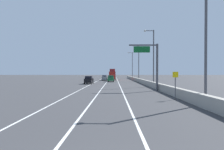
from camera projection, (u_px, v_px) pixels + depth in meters
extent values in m
plane|color=#38383A|center=(113.00, 81.00, 68.07)|extent=(320.00, 320.00, 0.00)
cube|color=silver|center=(96.00, 82.00, 59.13)|extent=(0.16, 130.00, 0.00)
cube|color=silver|center=(107.00, 82.00, 59.10)|extent=(0.16, 130.00, 0.00)
cube|color=silver|center=(118.00, 82.00, 59.06)|extent=(0.16, 130.00, 0.00)
cube|color=#9E998E|center=(146.00, 83.00, 43.99)|extent=(0.60, 120.00, 1.10)
cylinder|color=#47474C|center=(157.00, 67.00, 30.36)|extent=(0.36, 0.36, 7.50)
cube|color=#47474C|center=(143.00, 45.00, 30.33)|extent=(4.50, 0.20, 0.20)
cube|color=#0C5923|center=(142.00, 49.00, 30.22)|extent=(2.60, 0.10, 1.00)
cylinder|color=#4C4C51|center=(175.00, 88.00, 20.44)|extent=(0.10, 0.10, 2.40)
cube|color=yellow|center=(175.00, 75.00, 20.38)|extent=(0.60, 0.04, 0.60)
cylinder|color=#4C4C51|center=(206.00, 41.00, 17.31)|extent=(0.24, 0.24, 11.66)
cylinder|color=#4C4C51|center=(154.00, 58.00, 39.11)|extent=(0.24, 0.24, 11.66)
cube|color=#4C4C51|center=(149.00, 31.00, 39.04)|extent=(1.80, 0.12, 0.12)
sphere|color=beige|center=(145.00, 31.00, 39.05)|extent=(0.44, 0.44, 0.44)
cylinder|color=#4C4C51|center=(139.00, 63.00, 60.91)|extent=(0.24, 0.24, 11.66)
cube|color=#4C4C51|center=(136.00, 46.00, 60.84)|extent=(1.80, 0.12, 0.12)
sphere|color=beige|center=(133.00, 46.00, 60.85)|extent=(0.44, 0.44, 0.44)
cylinder|color=#4C4C51|center=(132.00, 66.00, 82.71)|extent=(0.24, 0.24, 11.66)
cube|color=#4C4C51|center=(130.00, 53.00, 82.64)|extent=(1.80, 0.12, 0.12)
sphere|color=beige|center=(128.00, 53.00, 82.65)|extent=(0.44, 0.44, 0.44)
cube|color=slate|center=(105.00, 78.00, 68.92)|extent=(1.78, 4.54, 1.06)
cube|color=#4D505A|center=(104.00, 76.00, 68.45)|extent=(1.56, 2.04, 0.60)
cylinder|color=black|center=(103.00, 79.00, 70.75)|extent=(0.22, 0.68, 0.68)
cylinder|color=black|center=(107.00, 79.00, 70.73)|extent=(0.22, 0.68, 0.68)
cylinder|color=black|center=(102.00, 80.00, 67.12)|extent=(0.22, 0.68, 0.68)
cylinder|color=black|center=(107.00, 80.00, 67.10)|extent=(0.22, 0.68, 0.68)
cube|color=black|center=(89.00, 80.00, 48.72)|extent=(1.92, 4.57, 1.07)
cube|color=black|center=(89.00, 77.00, 48.26)|extent=(1.64, 2.08, 0.60)
cylinder|color=black|center=(87.00, 82.00, 50.57)|extent=(0.24, 0.69, 0.68)
cylinder|color=black|center=(93.00, 82.00, 50.51)|extent=(0.24, 0.69, 0.68)
cylinder|color=black|center=(84.00, 83.00, 46.95)|extent=(0.24, 0.69, 0.68)
cylinder|color=black|center=(91.00, 83.00, 46.89)|extent=(0.24, 0.69, 0.68)
cube|color=#196033|center=(111.00, 79.00, 59.93)|extent=(1.93, 4.55, 1.08)
cube|color=#1C4633|center=(111.00, 76.00, 59.46)|extent=(1.67, 2.06, 0.60)
cylinder|color=black|center=(108.00, 80.00, 61.77)|extent=(0.23, 0.68, 0.68)
cylinder|color=black|center=(114.00, 80.00, 61.73)|extent=(0.23, 0.68, 0.68)
cylinder|color=black|center=(108.00, 81.00, 58.14)|extent=(0.23, 0.68, 0.68)
cylinder|color=black|center=(113.00, 81.00, 58.10)|extent=(0.23, 0.68, 0.68)
cube|color=#A51E19|center=(112.00, 75.00, 73.73)|extent=(2.43, 9.78, 2.75)
cube|color=maroon|center=(112.00, 70.00, 75.85)|extent=(2.12, 2.16, 1.10)
cylinder|color=black|center=(110.00, 78.00, 77.95)|extent=(0.22, 1.00, 1.00)
cylinder|color=black|center=(115.00, 78.00, 77.92)|extent=(0.22, 1.00, 1.00)
cylinder|color=black|center=(109.00, 79.00, 69.58)|extent=(0.22, 1.00, 1.00)
cylinder|color=black|center=(115.00, 79.00, 69.55)|extent=(0.22, 1.00, 1.00)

